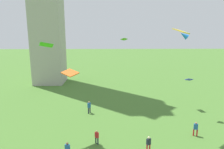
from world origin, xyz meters
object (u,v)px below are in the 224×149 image
person_3 (89,106)px  kite_flying_4 (124,39)px  kite_flying_0 (184,35)px  kite_flying_3 (70,73)px  kite_flying_5 (46,45)px  person_4 (67,149)px  person_5 (196,128)px  kite_flying_1 (181,31)px  person_1 (149,143)px  kite_flying_2 (189,80)px  person_0 (97,136)px

person_3 → kite_flying_4: (5.35, 4.79, 9.45)m
kite_flying_0 → kite_flying_4: kite_flying_0 is taller
kite_flying_3 → kite_flying_5: size_ratio=1.30×
kite_flying_4 → person_4: bearing=-166.8°
person_5 → kite_flying_1: size_ratio=0.87×
person_1 → kite_flying_2: bearing=23.7°
kite_flying_0 → person_1: bearing=-24.8°
person_1 → person_3: bearing=92.9°
person_0 → person_3: person_3 is taller
kite_flying_3 → kite_flying_5: 3.83m
kite_flying_1 → kite_flying_5: kite_flying_1 is taller
person_4 → person_5: bearing=-141.6°
person_3 → person_4: size_ratio=1.09×
kite_flying_4 → kite_flying_5: size_ratio=0.81×
kite_flying_2 → person_1: bearing=-41.7°
person_4 → kite_flying_5: (-2.62, 4.42, 9.50)m
person_0 → person_1: bearing=-150.7°
person_3 → kite_flying_5: bearing=179.6°
kite_flying_0 → kite_flying_1: size_ratio=0.72×
person_1 → kite_flying_2: 14.94m
person_0 → person_4: 3.68m
person_4 → kite_flying_4: kite_flying_4 is taller
person_0 → person_3: size_ratio=0.85×
person_3 → person_5: bearing=-89.2°
person_0 → person_5: (11.28, 1.52, 0.08)m
person_1 → kite_flying_0: kite_flying_0 is taller
person_1 → person_3: 12.08m
kite_flying_2 → kite_flying_5: 21.48m
person_5 → kite_flying_0: bearing=-77.7°
person_3 → person_4: 11.05m
kite_flying_4 → person_5: bearing=-112.0°
person_1 → person_3: (-6.79, 9.99, 0.11)m
person_0 → kite_flying_2: size_ratio=1.36×
kite_flying_0 → kite_flying_2: kite_flying_0 is taller
kite_flying_4 → person_3: bearing=167.3°
kite_flying_3 → person_1: bearing=-156.4°
person_1 → kite_flying_5: (-10.52, 3.42, 9.52)m
kite_flying_2 → kite_flying_3: bearing=-68.4°
kite_flying_5 → person_4: bearing=100.3°
person_0 → kite_flying_3: size_ratio=0.74×
person_0 → kite_flying_1: bearing=-119.6°
person_0 → kite_flying_4: 16.78m
kite_flying_2 → kite_flying_3: kite_flying_3 is taller
person_5 → kite_flying_3: size_ratio=0.81×
kite_flying_0 → kite_flying_3: size_ratio=0.68×
person_0 → kite_flying_1: size_ratio=0.79×
person_3 → kite_flying_1: bearing=-90.6°
person_1 → kite_flying_2: kite_flying_2 is taller
person_0 → kite_flying_0: kite_flying_0 is taller
person_4 → kite_flying_4: (6.45, 15.78, 9.53)m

